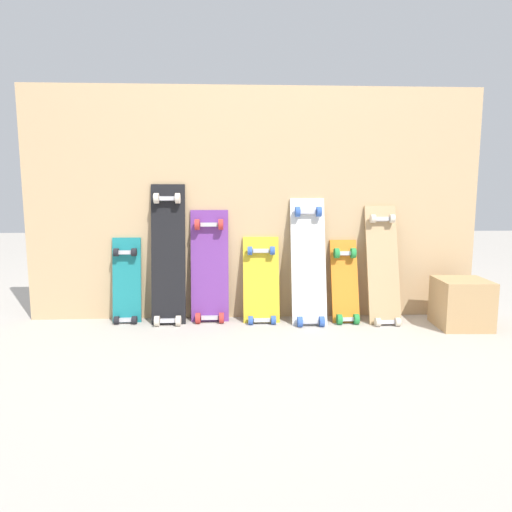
% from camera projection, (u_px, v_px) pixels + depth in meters
% --- Properties ---
extents(ground_plane, '(12.00, 12.00, 0.00)m').
position_uv_depth(ground_plane, '(255.00, 319.00, 2.90)').
color(ground_plane, '#B2AAA0').
extents(plywood_wall_panel, '(2.79, 0.04, 1.42)m').
position_uv_depth(plywood_wall_panel, '(255.00, 205.00, 2.87)').
color(plywood_wall_panel, tan).
rests_on(plywood_wall_panel, ground).
extents(skateboard_teal, '(0.17, 0.15, 0.59)m').
position_uv_depth(skateboard_teal, '(127.00, 286.00, 2.82)').
color(skateboard_teal, '#197A7F').
rests_on(skateboard_teal, ground).
extents(skateboard_black, '(0.20, 0.21, 0.90)m').
position_uv_depth(skateboard_black, '(168.00, 260.00, 2.79)').
color(skateboard_black, black).
rests_on(skateboard_black, ground).
extents(skateboard_purple, '(0.23, 0.16, 0.74)m').
position_uv_depth(skateboard_purple, '(210.00, 271.00, 2.83)').
color(skateboard_purple, '#6B338C').
rests_on(skateboard_purple, ground).
extents(skateboard_yellow, '(0.22, 0.20, 0.59)m').
position_uv_depth(skateboard_yellow, '(261.00, 285.00, 2.83)').
color(skateboard_yellow, gold).
rests_on(skateboard_yellow, ground).
extents(skateboard_white, '(0.21, 0.26, 0.82)m').
position_uv_depth(skateboard_white, '(309.00, 266.00, 2.80)').
color(skateboard_white, silver).
rests_on(skateboard_white, ground).
extents(skateboard_orange, '(0.17, 0.22, 0.56)m').
position_uv_depth(skateboard_orange, '(345.00, 286.00, 2.84)').
color(skateboard_orange, orange).
rests_on(skateboard_orange, ground).
extents(skateboard_natural, '(0.19, 0.27, 0.78)m').
position_uv_depth(skateboard_natural, '(383.00, 270.00, 2.82)').
color(skateboard_natural, tan).
rests_on(skateboard_natural, ground).
extents(wooden_crate, '(0.30, 0.30, 0.28)m').
position_uv_depth(wooden_crate, '(462.00, 303.00, 2.72)').
color(wooden_crate, tan).
rests_on(wooden_crate, ground).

